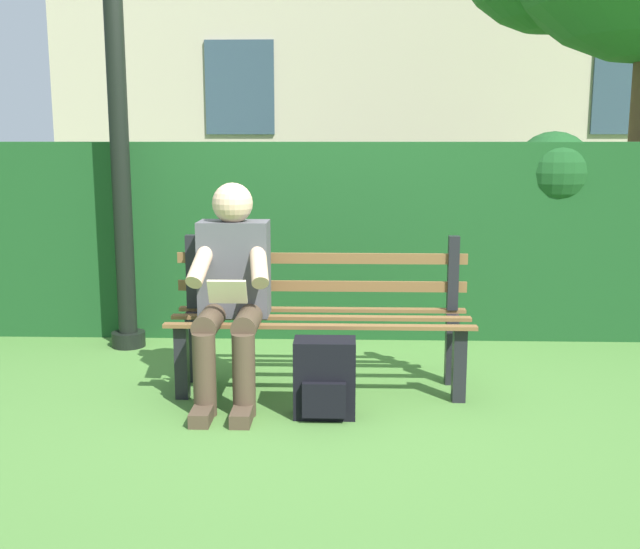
% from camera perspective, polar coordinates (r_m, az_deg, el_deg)
% --- Properties ---
extents(ground, '(60.00, 60.00, 0.00)m').
position_cam_1_polar(ground, '(4.27, 0.05, -8.75)').
color(ground, '#477533').
extents(park_bench, '(1.65, 0.45, 0.85)m').
position_cam_1_polar(park_bench, '(4.22, 0.08, -3.19)').
color(park_bench, black).
rests_on(park_bench, ground).
extents(person_seated, '(0.44, 0.73, 1.16)m').
position_cam_1_polar(person_seated, '(4.06, -6.71, -0.92)').
color(person_seated, '#4C4C51').
rests_on(person_seated, ground).
extents(hedge_backdrop, '(6.04, 0.68, 1.44)m').
position_cam_1_polar(hedge_backdrop, '(5.48, -1.70, 3.10)').
color(hedge_backdrop, '#19471E').
rests_on(hedge_backdrop, ground).
extents(backpack, '(0.31, 0.26, 0.40)m').
position_cam_1_polar(backpack, '(3.84, 0.36, -7.88)').
color(backpack, black).
rests_on(backpack, ground).
extents(lamp_post, '(0.31, 0.31, 3.37)m').
position_cam_1_polar(lamp_post, '(5.16, -15.30, 17.44)').
color(lamp_post, black).
rests_on(lamp_post, ground).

